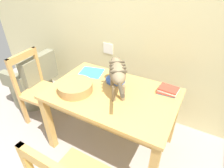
# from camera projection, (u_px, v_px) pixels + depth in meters

# --- Properties ---
(wall_rear) EXTENTS (5.26, 0.11, 2.50)m
(wall_rear) POSITION_uv_depth(u_px,v_px,m) (145.00, 21.00, 2.09)
(wall_rear) COLOR beige
(wall_rear) RESTS_ON ground_plane
(dining_table) EXTENTS (1.25, 0.82, 0.73)m
(dining_table) POSITION_uv_depth(u_px,v_px,m) (112.00, 100.00, 1.88)
(dining_table) COLOR tan
(dining_table) RESTS_ON ground_plane
(cat) EXTENTS (0.41, 0.61, 0.30)m
(cat) POSITION_uv_depth(u_px,v_px,m) (117.00, 72.00, 1.73)
(cat) COLOR #7F6D50
(cat) RESTS_ON dining_table
(saucer_bowl) EXTENTS (0.21, 0.21, 0.03)m
(saucer_bowl) POSITION_uv_depth(u_px,v_px,m) (116.00, 80.00, 2.00)
(saucer_bowl) COLOR #3458B8
(saucer_bowl) RESTS_ON dining_table
(coffee_mug) EXTENTS (0.12, 0.08, 0.09)m
(coffee_mug) POSITION_uv_depth(u_px,v_px,m) (116.00, 75.00, 1.96)
(coffee_mug) COLOR #2E72BD
(coffee_mug) RESTS_ON saucer_bowl
(magazine) EXTENTS (0.30, 0.28, 0.01)m
(magazine) POSITION_uv_depth(u_px,v_px,m) (91.00, 72.00, 2.15)
(magazine) COLOR #3585D3
(magazine) RESTS_ON dining_table
(book_stack) EXTENTS (0.20, 0.16, 0.05)m
(book_stack) POSITION_uv_depth(u_px,v_px,m) (168.00, 90.00, 1.81)
(book_stack) COLOR #3E82C3
(book_stack) RESTS_ON dining_table
(wicker_basket) EXTENTS (0.34, 0.34, 0.09)m
(wicker_basket) POSITION_uv_depth(u_px,v_px,m) (75.00, 87.00, 1.82)
(wicker_basket) COLOR #AC8049
(wicker_basket) RESTS_ON dining_table
(wooden_chair_near) EXTENTS (0.44, 0.44, 0.93)m
(wooden_chair_near) POSITION_uv_depth(u_px,v_px,m) (40.00, 90.00, 2.35)
(wooden_chair_near) COLOR tan
(wooden_chair_near) RESTS_ON ground_plane
(wicker_armchair) EXTENTS (0.61, 0.61, 0.78)m
(wicker_armchair) POSITION_uv_depth(u_px,v_px,m) (34.00, 85.00, 2.77)
(wicker_armchair) COLOR #74735A
(wicker_armchair) RESTS_ON ground_plane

